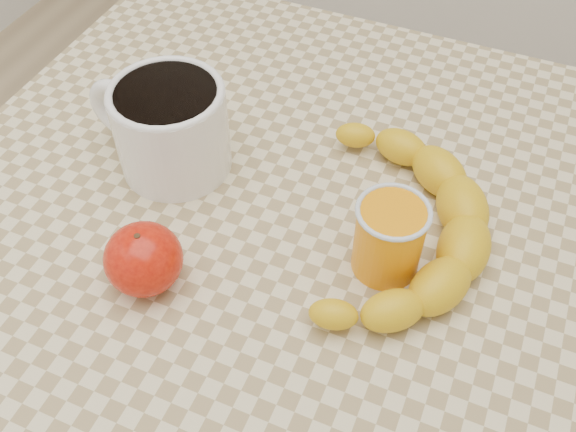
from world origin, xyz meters
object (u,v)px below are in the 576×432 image
at_px(coffee_mug, 168,124).
at_px(orange_juice_glass, 389,237).
at_px(table, 288,277).
at_px(banana, 395,222).
at_px(apple, 144,259).

height_order(coffee_mug, orange_juice_glass, coffee_mug).
xyz_separation_m(table, banana, (0.10, 0.03, 0.11)).
xyz_separation_m(apple, banana, (0.20, 0.14, -0.01)).
bearing_deg(banana, apple, -149.13).
bearing_deg(coffee_mug, orange_juice_glass, -9.88).
xyz_separation_m(table, coffee_mug, (-0.16, 0.04, 0.14)).
distance_m(table, apple, 0.19).
height_order(coffee_mug, banana, coffee_mug).
relative_size(apple, banana, 0.28).
height_order(table, apple, apple).
relative_size(coffee_mug, banana, 0.52).
bearing_deg(coffee_mug, banana, -2.43).
xyz_separation_m(table, orange_juice_glass, (0.10, -0.00, 0.13)).
distance_m(orange_juice_glass, apple, 0.23).
height_order(apple, banana, apple).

